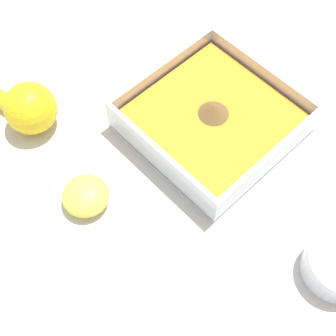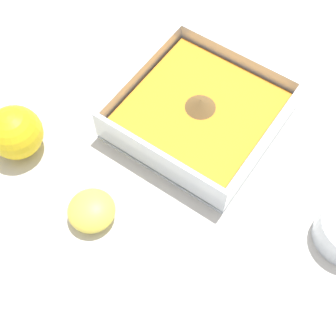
% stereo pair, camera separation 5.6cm
% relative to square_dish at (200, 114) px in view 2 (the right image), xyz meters
% --- Properties ---
extents(ground_plane, '(4.00, 4.00, 0.00)m').
position_rel_square_dish_xyz_m(ground_plane, '(0.01, -0.03, -0.02)').
color(ground_plane, beige).
extents(square_dish, '(0.19, 0.19, 0.05)m').
position_rel_square_dish_xyz_m(square_dish, '(0.00, 0.00, 0.00)').
color(square_dish, silver).
rests_on(square_dish, ground_plane).
extents(lemon_squeezer, '(0.20, 0.09, 0.07)m').
position_rel_square_dish_xyz_m(lemon_squeezer, '(-0.19, -0.17, 0.01)').
color(lemon_squeezer, yellow).
rests_on(lemon_squeezer, ground_plane).
extents(lemon_half, '(0.06, 0.06, 0.03)m').
position_rel_square_dish_xyz_m(lemon_half, '(-0.03, -0.19, -0.00)').
color(lemon_half, '#EFDB4C').
rests_on(lemon_half, ground_plane).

